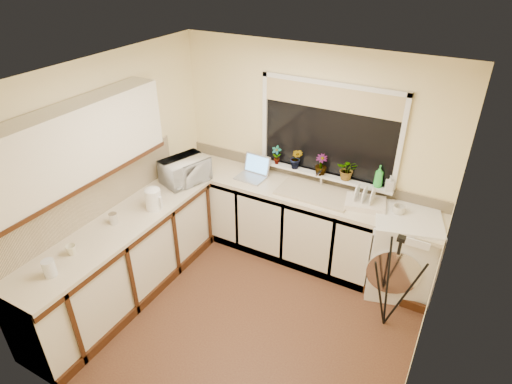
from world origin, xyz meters
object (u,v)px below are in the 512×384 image
object	(u,v)px
cup_back	(399,210)
soap_bottle_clear	(390,183)
kettle	(153,200)
plant_c	(321,165)
plant_a	(276,155)
soap_bottle_green	(379,176)
washing_machine	(401,253)
plant_d	(348,169)
steel_jar	(113,218)
cup_left	(71,250)
dish_rack	(365,203)
plant_b	(296,159)
laptop	(254,171)
glass_jug	(49,268)
tripod	(392,283)
microwave	(185,170)

from	to	relation	value
cup_back	soap_bottle_clear	bearing A→B (deg)	133.31
kettle	plant_c	bearing A→B (deg)	43.85
plant_a	soap_bottle_green	world-z (taller)	soap_bottle_green
washing_machine	plant_d	distance (m)	1.06
plant_c	cup_back	distance (m)	0.98
steel_jar	cup_back	size ratio (longest dim) A/B	0.86
steel_jar	soap_bottle_clear	xyz separation A→B (m)	(2.29, 1.70, 0.18)
steel_jar	cup_left	world-z (taller)	steel_jar
plant_c	dish_rack	bearing A→B (deg)	-16.41
dish_rack	plant_b	world-z (taller)	plant_b
laptop	glass_jug	distance (m)	2.45
washing_machine	laptop	bearing A→B (deg)	163.81
plant_b	cup_left	xyz separation A→B (m)	(-1.20, -2.23, -0.23)
laptop	steel_jar	distance (m)	1.71
steel_jar	plant_d	size ratio (longest dim) A/B	0.45
kettle	glass_jug	size ratio (longest dim) A/B	1.45
plant_d	cup_back	size ratio (longest dim) A/B	1.88
glass_jug	plant_d	size ratio (longest dim) A/B	0.62
plant_b	soap_bottle_green	world-z (taller)	plant_b
kettle	tripod	bearing A→B (deg)	11.13
laptop	tripod	xyz separation A→B (m)	(1.86, -0.65, -0.42)
glass_jug	microwave	xyz separation A→B (m)	(0.02, 1.87, 0.07)
kettle	soap_bottle_green	world-z (taller)	soap_bottle_green
steel_jar	plant_b	xyz separation A→B (m)	(1.22, 1.69, 0.22)
steel_jar	soap_bottle_green	size ratio (longest dim) A/B	0.45
microwave	plant_b	xyz separation A→B (m)	(1.11, 0.65, 0.13)
laptop	cup_left	bearing A→B (deg)	-106.61
kettle	plant_d	size ratio (longest dim) A/B	0.89
glass_jug	soap_bottle_clear	world-z (taller)	soap_bottle_clear
soap_bottle_green	glass_jug	bearing A→B (deg)	-129.04
kettle	tripod	world-z (taller)	kettle
dish_rack	glass_jug	world-z (taller)	glass_jug
plant_c	soap_bottle_green	bearing A→B (deg)	2.72
kettle	plant_d	xyz separation A→B (m)	(1.64, 1.32, 0.16)
tripod	dish_rack	bearing A→B (deg)	132.53
tripod	soap_bottle_green	size ratio (longest dim) A/B	4.35
glass_jug	plant_d	xyz separation A→B (m)	(1.73, 2.55, 0.20)
dish_rack	steel_jar	distance (m)	2.60
dish_rack	plant_a	distance (m)	1.18
microwave	cup_left	size ratio (longest dim) A/B	5.41
washing_machine	plant_a	size ratio (longest dim) A/B	4.15
plant_b	soap_bottle_clear	world-z (taller)	plant_b
washing_machine	dish_rack	bearing A→B (deg)	161.19
plant_a	cup_left	size ratio (longest dim) A/B	2.31
glass_jug	tripod	bearing A→B (deg)	34.22
cup_left	plant_c	bearing A→B (deg)	56.11
microwave	plant_b	distance (m)	1.29
dish_rack	laptop	bearing A→B (deg)	166.90
soap_bottle_green	tripod	bearing A→B (deg)	-62.41
kettle	cup_back	bearing A→B (deg)	26.13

